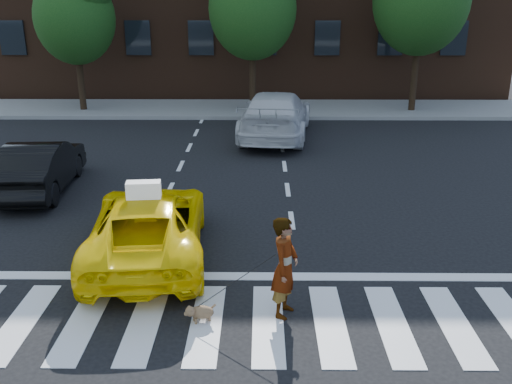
% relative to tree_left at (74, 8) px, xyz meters
% --- Properties ---
extents(ground, '(120.00, 120.00, 0.00)m').
position_rel_tree_left_xyz_m(ground, '(6.97, -17.00, -4.44)').
color(ground, black).
rests_on(ground, ground).
extents(crosswalk, '(13.00, 2.40, 0.01)m').
position_rel_tree_left_xyz_m(crosswalk, '(6.97, -17.00, -4.43)').
color(crosswalk, silver).
rests_on(crosswalk, ground).
extents(stop_line, '(12.00, 0.30, 0.01)m').
position_rel_tree_left_xyz_m(stop_line, '(6.97, -15.40, -4.43)').
color(stop_line, silver).
rests_on(stop_line, ground).
extents(sidewalk_far, '(30.00, 4.00, 0.15)m').
position_rel_tree_left_xyz_m(sidewalk_far, '(6.97, 0.50, -4.37)').
color(sidewalk_far, slate).
rests_on(sidewalk_far, ground).
extents(tree_left, '(3.39, 3.38, 6.50)m').
position_rel_tree_left_xyz_m(tree_left, '(0.00, 0.00, 0.00)').
color(tree_left, black).
rests_on(tree_left, ground).
extents(taxi, '(2.64, 4.95, 1.32)m').
position_rel_tree_left_xyz_m(taxi, '(5.60, -14.50, -3.78)').
color(taxi, yellow).
rests_on(taxi, ground).
extents(black_sedan, '(1.73, 4.26, 1.37)m').
position_rel_tree_left_xyz_m(black_sedan, '(1.97, -10.54, -3.75)').
color(black_sedan, black).
rests_on(black_sedan, ground).
extents(white_suv, '(3.02, 6.02, 1.68)m').
position_rel_tree_left_xyz_m(white_suv, '(8.37, -4.46, -3.60)').
color(white_suv, silver).
rests_on(white_suv, ground).
extents(woman, '(0.60, 0.73, 1.72)m').
position_rel_tree_left_xyz_m(woman, '(8.24, -16.70, -3.58)').
color(woman, '#999999').
rests_on(woman, ground).
extents(dog, '(0.52, 0.35, 0.31)m').
position_rel_tree_left_xyz_m(dog, '(6.86, -16.97, -4.26)').
color(dog, '#8A6046').
rests_on(dog, ground).
extents(taxi_sign, '(0.67, 0.34, 0.32)m').
position_rel_tree_left_xyz_m(taxi_sign, '(5.60, -14.70, -2.96)').
color(taxi_sign, white).
rests_on(taxi_sign, taxi).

